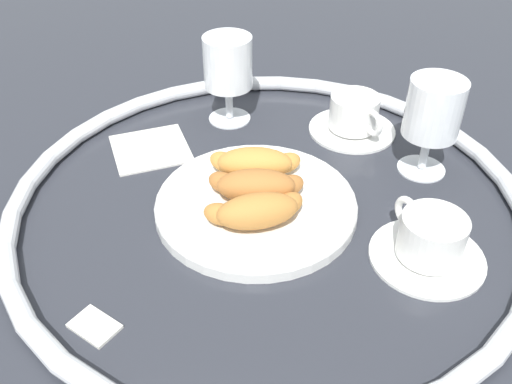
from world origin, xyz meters
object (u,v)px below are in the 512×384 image
at_px(folded_napkin, 151,148).
at_px(sugar_packet, 94,325).
at_px(croissant_extra, 255,163).
at_px(coffee_cup_near, 354,117).
at_px(juice_glass_right, 434,112).
at_px(croissant_small, 256,185).
at_px(juice_glass_left, 228,65).
at_px(pastry_plate, 256,204).
at_px(coffee_cup_far, 430,241).
at_px(croissant_large, 257,210).

bearing_deg(folded_napkin, sugar_packet, -86.79).
distance_m(croissant_extra, coffee_cup_near, 0.21).
bearing_deg(sugar_packet, coffee_cup_near, 85.34).
bearing_deg(juice_glass_right, croissant_small, -154.83).
bearing_deg(juice_glass_left, pastry_plate, -74.87).
distance_m(croissant_small, folded_napkin, 0.21).
distance_m(croissant_extra, coffee_cup_far, 0.25).
distance_m(pastry_plate, croissant_extra, 0.06).
bearing_deg(sugar_packet, pastry_plate, 83.72).
distance_m(pastry_plate, coffee_cup_near, 0.25).
bearing_deg(coffee_cup_near, juice_glass_right, -45.99).
relative_size(croissant_large, folded_napkin, 1.19).
bearing_deg(pastry_plate, croissant_extra, 96.38).
bearing_deg(juice_glass_right, juice_glass_left, 157.75).
xyz_separation_m(croissant_small, coffee_cup_far, (0.21, -0.07, -0.01)).
xyz_separation_m(croissant_small, sugar_packet, (-0.15, -0.21, -0.03)).
bearing_deg(croissant_large, sugar_packet, -134.77).
distance_m(pastry_plate, juice_glass_right, 0.27).
relative_size(croissant_extra, coffee_cup_near, 1.01).
bearing_deg(folded_napkin, juice_glass_right, -2.69).
distance_m(croissant_extra, sugar_packet, 0.30).
bearing_deg(pastry_plate, folded_napkin, 142.70).
bearing_deg(croissant_extra, juice_glass_right, 13.89).
bearing_deg(croissant_extra, juice_glass_left, 107.62).
xyz_separation_m(coffee_cup_far, folded_napkin, (-0.38, 0.20, -0.02)).
distance_m(coffee_cup_near, juice_glass_left, 0.21).
height_order(sugar_packet, folded_napkin, sugar_packet).
bearing_deg(croissant_small, juice_glass_left, 105.27).
xyz_separation_m(croissant_small, juice_glass_left, (-0.06, 0.23, 0.06)).
xyz_separation_m(croissant_small, folded_napkin, (-0.17, 0.13, -0.04)).
relative_size(croissant_small, coffee_cup_far, 1.00).
relative_size(pastry_plate, coffee_cup_near, 1.93).
bearing_deg(juice_glass_left, croissant_large, -76.39).
bearing_deg(coffee_cup_near, pastry_plate, -123.30).
bearing_deg(folded_napkin, coffee_cup_far, -28.05).
height_order(pastry_plate, sugar_packet, pastry_plate).
height_order(croissant_extra, coffee_cup_near, same).
height_order(croissant_extra, folded_napkin, croissant_extra).
distance_m(juice_glass_right, folded_napkin, 0.41).
distance_m(croissant_extra, juice_glass_right, 0.25).
height_order(coffee_cup_far, sugar_packet, coffee_cup_far).
distance_m(croissant_small, coffee_cup_near, 0.25).
relative_size(croissant_small, folded_napkin, 1.24).
bearing_deg(croissant_extra, croissant_large, -83.88).
distance_m(coffee_cup_far, folded_napkin, 0.43).
distance_m(croissant_large, juice_glass_left, 0.29).
bearing_deg(croissant_large, juice_glass_left, 103.61).
height_order(coffee_cup_near, juice_glass_left, juice_glass_left).
bearing_deg(juice_glass_right, sugar_packet, -140.38).
height_order(croissant_small, coffee_cup_near, same).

